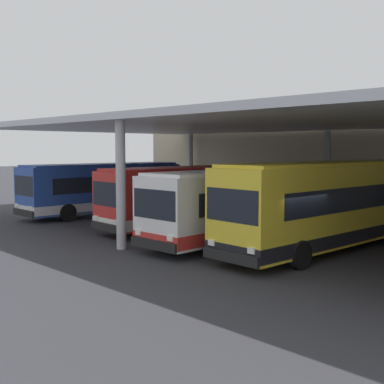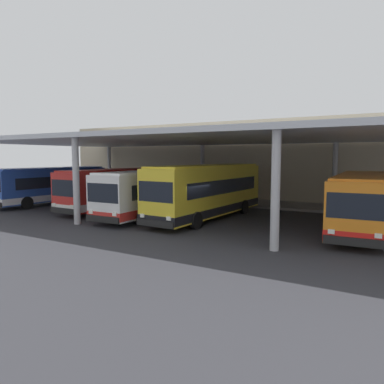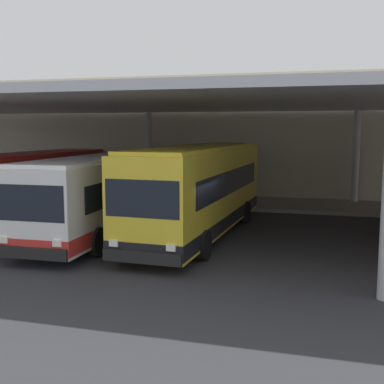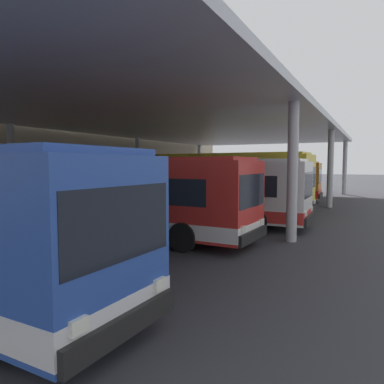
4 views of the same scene
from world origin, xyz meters
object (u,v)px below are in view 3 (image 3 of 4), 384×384
at_px(bus_second_bay, 27,187).
at_px(bus_far_bay, 199,190).
at_px(bench_waiting, 193,191).
at_px(bus_middle_bay, 104,194).

distance_m(bus_second_bay, bus_far_bay, 8.00).
bearing_deg(bench_waiting, bus_far_bay, -72.97).
height_order(bus_second_bay, bus_middle_bay, same).
xyz_separation_m(bus_second_bay, bus_far_bay, (7.99, -0.22, 0.19)).
bearing_deg(bus_far_bay, bus_middle_bay, -167.31).
bearing_deg(bench_waiting, bus_second_bay, -123.06).
xyz_separation_m(bus_far_bay, bench_waiting, (-2.60, 8.50, -1.18)).
height_order(bus_second_bay, bus_far_bay, bus_far_bay).
bearing_deg(bus_second_bay, bus_far_bay, -1.59).
bearing_deg(bus_middle_bay, bench_waiting, 83.08).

